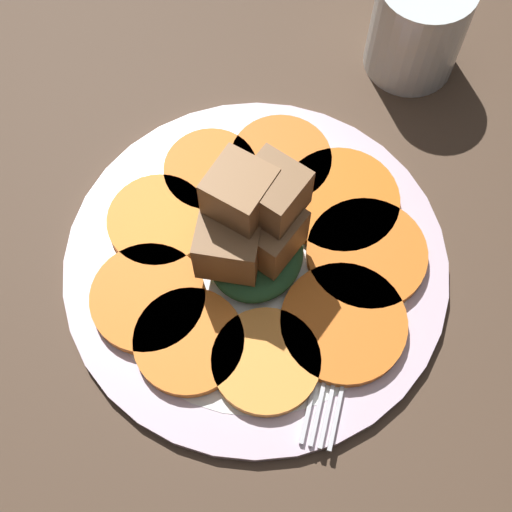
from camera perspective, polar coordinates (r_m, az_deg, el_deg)
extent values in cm
cube|color=#4C3828|center=(57.62, 0.00, -1.25)|extent=(120.00, 120.00, 2.00)
cylinder|color=silver|center=(56.24, 0.00, -0.66)|extent=(30.21, 30.21, 1.00)
cylinder|color=white|center=(56.19, 0.00, -0.64)|extent=(24.17, 24.17, 1.00)
cylinder|color=orange|center=(58.98, -3.64, 6.81)|extent=(7.69, 7.69, 0.98)
cylinder|color=orange|center=(57.24, -7.74, 2.96)|extent=(8.06, 8.06, 0.98)
cylinder|color=orange|center=(54.62, -8.63, -3.35)|extent=(8.77, 8.77, 0.98)
cylinder|color=orange|center=(53.13, -5.38, -6.82)|extent=(8.22, 8.22, 0.98)
cylinder|color=#F9963A|center=(52.48, 0.81, -8.42)|extent=(8.02, 8.02, 0.98)
cylinder|color=orange|center=(53.72, 7.00, -5.38)|extent=(9.50, 9.50, 0.98)
cylinder|color=orange|center=(56.06, 8.83, 0.16)|extent=(9.42, 9.42, 0.98)
cylinder|color=orange|center=(57.89, 6.79, 4.42)|extent=(9.45, 9.45, 0.98)
cylinder|color=orange|center=(59.43, 2.00, 7.68)|extent=(8.36, 8.36, 0.98)
ellipsoid|color=#2D6033|center=(54.62, 0.00, 0.07)|extent=(7.99, 7.19, 2.33)
cube|color=brown|center=(51.78, 0.98, 1.96)|extent=(5.20, 5.20, 4.30)
cube|color=brown|center=(51.35, -2.15, 1.12)|extent=(5.41, 5.41, 4.50)
cube|color=brown|center=(48.87, 1.36, 5.05)|extent=(4.80, 4.80, 4.00)
cube|color=olive|center=(48.78, -1.33, 5.07)|extent=(4.60, 4.60, 4.05)
cube|color=silver|center=(55.35, 7.59, -1.88)|extent=(12.89, 3.02, 0.40)
cube|color=silver|center=(52.93, 6.08, -8.92)|extent=(1.89, 2.52, 0.40)
cube|color=silver|center=(52.16, 6.43, -12.59)|extent=(5.06, 1.06, 0.40)
cube|color=silver|center=(52.13, 5.70, -12.43)|extent=(5.06, 1.06, 0.40)
cube|color=silver|center=(52.10, 4.97, -12.27)|extent=(5.06, 1.06, 0.40)
cube|color=silver|center=(52.08, 4.24, -12.10)|extent=(5.06, 1.06, 0.40)
cylinder|color=silver|center=(65.37, 12.83, 17.52)|extent=(8.14, 8.14, 9.22)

